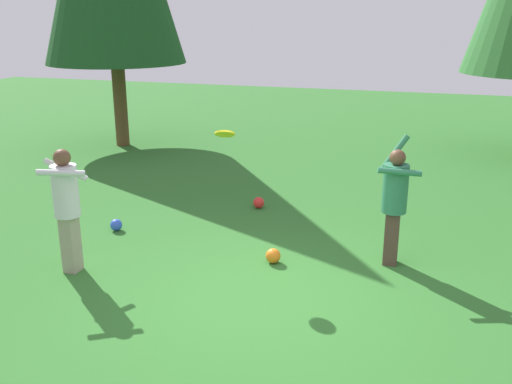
# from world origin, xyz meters

# --- Properties ---
(ground_plane) EXTENTS (40.00, 40.00, 0.00)m
(ground_plane) POSITION_xyz_m (0.00, 0.00, 0.00)
(ground_plane) COLOR #2D6B28
(person_thrower) EXTENTS (0.58, 0.58, 1.81)m
(person_thrower) POSITION_xyz_m (1.41, 1.51, 0.97)
(person_thrower) COLOR #4C382D
(person_thrower) RESTS_ON ground_plane
(person_catcher) EXTENTS (0.73, 0.69, 1.70)m
(person_catcher) POSITION_xyz_m (-2.69, -0.02, 1.01)
(person_catcher) COLOR gray
(person_catcher) RESTS_ON ground_plane
(frisbee) EXTENTS (0.33, 0.31, 0.15)m
(frisbee) POSITION_xyz_m (-0.82, 0.94, 1.82)
(frisbee) COLOR yellow
(ball_orange) EXTENTS (0.21, 0.21, 0.21)m
(ball_orange) POSITION_xyz_m (-0.16, 1.03, 0.11)
(ball_orange) COLOR orange
(ball_orange) RESTS_ON ground_plane
(ball_blue) EXTENTS (0.19, 0.19, 0.19)m
(ball_blue) POSITION_xyz_m (-2.91, 1.47, 0.10)
(ball_blue) COLOR blue
(ball_blue) RESTS_ON ground_plane
(ball_red) EXTENTS (0.20, 0.20, 0.20)m
(ball_red) POSITION_xyz_m (-1.05, 3.22, 0.10)
(ball_red) COLOR red
(ball_red) RESTS_ON ground_plane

